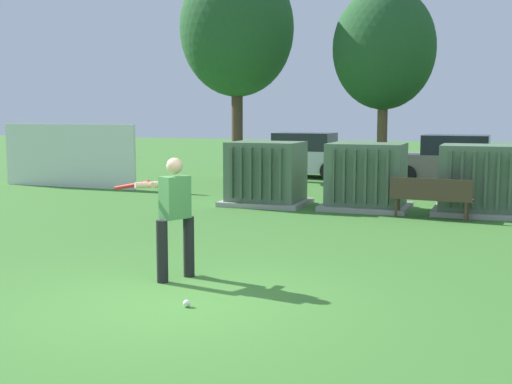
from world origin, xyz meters
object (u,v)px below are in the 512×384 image
at_px(transformer_mid_east, 481,181).
at_px(batter, 173,211).
at_px(transformer_west, 266,174).
at_px(parked_car_left_of_center, 452,161).
at_px(transformer_mid_west, 366,177).
at_px(parked_car_leftmost, 302,156).
at_px(sports_ball, 187,303).
at_px(park_bench, 431,195).

xyz_separation_m(transformer_mid_east, batter, (-3.90, -7.89, 0.19)).
distance_m(transformer_west, parked_car_left_of_center, 8.08).
bearing_deg(transformer_mid_east, batter, -116.31).
relative_size(transformer_west, parked_car_left_of_center, 0.50).
xyz_separation_m(transformer_mid_west, parked_car_left_of_center, (1.53, 6.84, -0.04)).
distance_m(transformer_mid_west, batter, 7.90).
bearing_deg(parked_car_left_of_center, batter, -100.71).
xyz_separation_m(transformer_west, transformer_mid_west, (2.56, 0.13, 0.00)).
bearing_deg(parked_car_leftmost, transformer_west, -80.37).
distance_m(transformer_mid_east, sports_ball, 9.63).
relative_size(batter, parked_car_left_of_center, 0.41).
bearing_deg(transformer_mid_east, transformer_mid_west, -178.12).
relative_size(transformer_mid_west, sports_ball, 23.33).
height_order(transformer_west, sports_ball, transformer_west).
bearing_deg(parked_car_left_of_center, transformer_mid_west, -102.58).
relative_size(transformer_mid_west, park_bench, 1.15).
distance_m(transformer_mid_west, sports_ball, 9.04).
bearing_deg(transformer_mid_east, parked_car_left_of_center, 99.49).
relative_size(batter, parked_car_leftmost, 0.41).
xyz_separation_m(transformer_mid_west, sports_ball, (-0.44, -9.00, -0.74)).
bearing_deg(park_bench, batter, -113.08).
bearing_deg(park_bench, transformer_west, 168.26).
xyz_separation_m(transformer_west, parked_car_left_of_center, (4.09, 6.97, -0.04)).
height_order(transformer_mid_west, transformer_mid_east, same).
relative_size(transformer_mid_east, park_bench, 1.15).
distance_m(transformer_mid_east, parked_car_leftmost, 9.83).
xyz_separation_m(transformer_mid_east, parked_car_left_of_center, (-1.13, 6.76, -0.04)).
bearing_deg(sports_ball, transformer_mid_west, 87.18).
distance_m(transformer_west, transformer_mid_west, 2.56).
bearing_deg(transformer_west, sports_ball, -76.57).
relative_size(sports_ball, parked_car_leftmost, 0.02).
distance_m(transformer_mid_west, parked_car_left_of_center, 7.01).
height_order(transformer_mid_west, batter, batter).
bearing_deg(transformer_mid_west, transformer_mid_east, 1.88).
height_order(transformer_mid_west, parked_car_leftmost, same).
bearing_deg(transformer_west, parked_car_leftmost, 99.63).
bearing_deg(batter, sports_ball, -56.29).
height_order(sports_ball, parked_car_left_of_center, parked_car_left_of_center).
relative_size(transformer_mid_east, batter, 1.21).
height_order(transformer_mid_west, sports_ball, transformer_mid_west).
distance_m(transformer_mid_west, parked_car_leftmost, 8.39).
relative_size(transformer_mid_east, sports_ball, 23.33).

